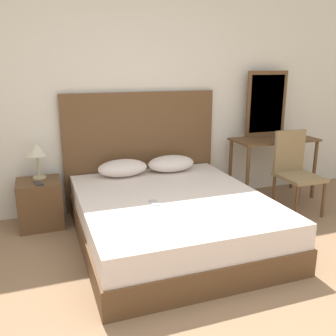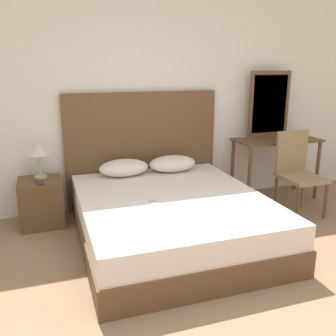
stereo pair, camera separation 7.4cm
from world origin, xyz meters
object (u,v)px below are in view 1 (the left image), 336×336
object	(u,v)px
phone_on_bed	(154,203)
vanity_desk	(274,149)
nightstand	(40,203)
chair	(295,168)
bed	(172,218)
phone_on_nightstand	(39,183)
table_lamp	(37,151)

from	to	relation	value
phone_on_bed	vanity_desk	xyz separation A→B (m)	(1.88, 0.88, 0.18)
nightstand	chair	size ratio (longest dim) A/B	0.53
bed	phone_on_nightstand	distance (m)	1.41
table_lamp	vanity_desk	world-z (taller)	table_lamp
bed	vanity_desk	size ratio (longest dim) A/B	1.93
nightstand	table_lamp	size ratio (longest dim) A/B	1.31
nightstand	phone_on_nightstand	xyz separation A→B (m)	(0.00, -0.11, 0.26)
bed	table_lamp	xyz separation A→B (m)	(-1.18, 0.89, 0.57)
bed	nightstand	size ratio (longest dim) A/B	4.09
bed	table_lamp	bearing A→B (deg)	142.92
table_lamp	chair	distance (m)	2.89
bed	chair	bearing A→B (deg)	9.35
table_lamp	phone_on_bed	bearing A→B (deg)	-47.01
nightstand	phone_on_bed	bearing A→B (deg)	-43.97
nightstand	vanity_desk	size ratio (longest dim) A/B	0.47
phone_on_nightstand	phone_on_bed	bearing A→B (deg)	-40.57
phone_on_bed	nightstand	world-z (taller)	nightstand
phone_on_nightstand	vanity_desk	world-z (taller)	vanity_desk
phone_on_bed	chair	world-z (taller)	chair
phone_on_bed	vanity_desk	world-z (taller)	vanity_desk
nightstand	chair	xyz separation A→B (m)	(2.83, -0.54, 0.27)
phone_on_bed	phone_on_nightstand	bearing A→B (deg)	139.43
vanity_desk	bed	bearing A→B (deg)	-155.87
phone_on_nightstand	vanity_desk	bearing A→B (deg)	0.97
nightstand	vanity_desk	distance (m)	2.88
nightstand	table_lamp	bearing A→B (deg)	79.16
vanity_desk	chair	world-z (taller)	chair
bed	nightstand	world-z (taller)	nightstand
phone_on_nightstand	chair	xyz separation A→B (m)	(2.82, -0.43, 0.01)
bed	chair	xyz separation A→B (m)	(1.63, 0.27, 0.29)
phone_on_bed	chair	distance (m)	1.89
phone_on_bed	nightstand	xyz separation A→B (m)	(-0.98, 0.94, -0.22)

